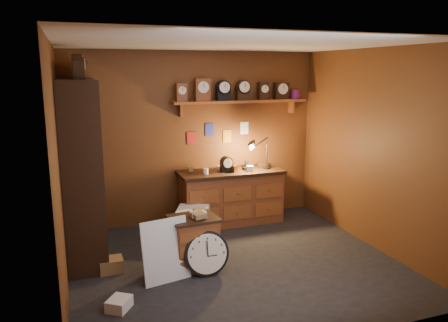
% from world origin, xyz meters
% --- Properties ---
extents(floor, '(4.00, 4.00, 0.00)m').
position_xyz_m(floor, '(0.00, 0.00, 0.00)').
color(floor, black).
rests_on(floor, ground).
extents(room_shell, '(4.02, 3.62, 2.71)m').
position_xyz_m(room_shell, '(0.04, 0.11, 1.72)').
color(room_shell, brown).
rests_on(room_shell, ground).
extents(shelving_unit, '(0.47, 1.60, 2.58)m').
position_xyz_m(shelving_unit, '(-1.79, 0.98, 1.25)').
color(shelving_unit, black).
rests_on(shelving_unit, ground).
extents(workbench, '(1.66, 0.66, 1.36)m').
position_xyz_m(workbench, '(0.49, 1.47, 0.47)').
color(workbench, brown).
rests_on(workbench, ground).
extents(low_cabinet, '(0.61, 0.53, 0.74)m').
position_xyz_m(low_cabinet, '(-0.52, 0.08, 0.36)').
color(low_cabinet, brown).
rests_on(low_cabinet, ground).
extents(big_round_clock, '(0.55, 0.17, 0.55)m').
position_xyz_m(big_round_clock, '(-0.43, -0.17, 0.27)').
color(big_round_clock, black).
rests_on(big_round_clock, ground).
extents(white_panel, '(0.59, 0.26, 0.75)m').
position_xyz_m(white_panel, '(-0.91, -0.16, 0.00)').
color(white_panel, silver).
rests_on(white_panel, ground).
extents(mini_fridge, '(0.58, 0.60, 0.46)m').
position_xyz_m(mini_fridge, '(-0.27, 0.99, 0.23)').
color(mini_fridge, silver).
rests_on(mini_fridge, ground).
extents(floor_box_a, '(0.28, 0.23, 0.17)m').
position_xyz_m(floor_box_a, '(-1.50, 0.29, 0.08)').
color(floor_box_a, olive).
rests_on(floor_box_a, ground).
extents(floor_box_b, '(0.30, 0.31, 0.12)m').
position_xyz_m(floor_box_b, '(-1.51, -0.62, 0.06)').
color(floor_box_b, white).
rests_on(floor_box_b, ground).
extents(floor_box_c, '(0.29, 0.28, 0.17)m').
position_xyz_m(floor_box_c, '(-0.22, 0.91, 0.09)').
color(floor_box_c, olive).
rests_on(floor_box_c, ground).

